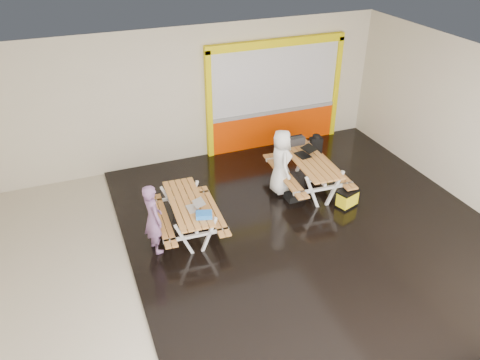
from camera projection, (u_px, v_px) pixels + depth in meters
name	position (u px, v px, depth m)	size (l,w,h in m)	color
room	(258.00, 168.00, 8.68)	(10.02, 8.02, 3.52)	beige
deck	(310.00, 229.00, 9.96)	(7.50, 7.98, 0.05)	black
kiosk	(275.00, 97.00, 12.67)	(3.88, 0.16, 3.00)	#EA3D00
picnic_table_left	(188.00, 209.00, 9.59)	(1.38, 1.96, 0.76)	#C07F3B
picnic_table_right	(308.00, 166.00, 11.03)	(1.56, 2.22, 0.86)	#C07F3B
person_left	(153.00, 219.00, 8.95)	(0.54, 0.35, 1.47)	slate
person_right	(281.00, 162.00, 10.70)	(0.75, 0.49, 1.54)	white
laptop_left	(195.00, 206.00, 9.28)	(0.35, 0.32, 0.15)	silver
laptop_right	(305.00, 153.00, 11.03)	(0.46, 0.42, 0.18)	black
blue_pouch	(204.00, 215.00, 9.03)	(0.31, 0.22, 0.09)	blue
toolbox	(296.00, 141.00, 11.49)	(0.43, 0.22, 0.25)	black
backpack	(316.00, 144.00, 11.70)	(0.32, 0.24, 0.49)	black
dark_case	(295.00, 196.00, 10.86)	(0.42, 0.31, 0.16)	black
fluke_bag	(347.00, 199.00, 10.55)	(0.54, 0.44, 0.41)	black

